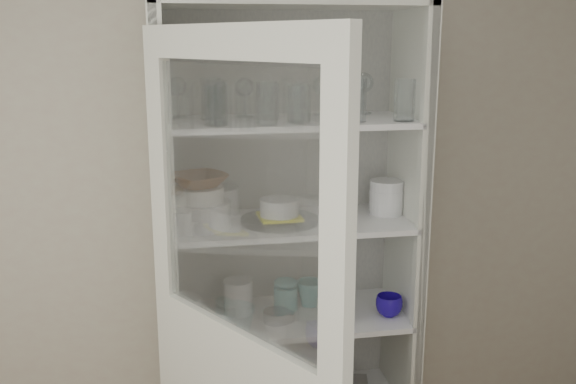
# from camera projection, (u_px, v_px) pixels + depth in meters

# --- Properties ---
(wall_back) EXTENTS (3.60, 0.02, 2.60)m
(wall_back) POSITION_uv_depth(u_px,v_px,m) (232.00, 199.00, 2.71)
(wall_back) COLOR #AD9E8E
(wall_back) RESTS_ON ground
(pantry_cabinet) EXTENTS (1.00, 0.45, 2.10)m
(pantry_cabinet) POSITION_uv_depth(u_px,v_px,m) (285.00, 290.00, 2.67)
(pantry_cabinet) COLOR silver
(pantry_cabinet) RESTS_ON floor
(tumbler_0) EXTENTS (0.10, 0.10, 0.15)m
(tumbler_0) POSITION_uv_depth(u_px,v_px,m) (217.00, 103.00, 2.24)
(tumbler_0) COLOR silver
(tumbler_0) RESTS_ON shelf_glass
(tumbler_1) EXTENTS (0.10, 0.10, 0.15)m
(tumbler_1) POSITION_uv_depth(u_px,v_px,m) (267.00, 103.00, 2.25)
(tumbler_1) COLOR silver
(tumbler_1) RESTS_ON shelf_glass
(tumbler_2) EXTENTS (0.09, 0.09, 0.14)m
(tumbler_2) POSITION_uv_depth(u_px,v_px,m) (215.00, 105.00, 2.23)
(tumbler_2) COLOR silver
(tumbler_2) RESTS_ON shelf_glass
(tumbler_3) EXTENTS (0.09, 0.09, 0.14)m
(tumbler_3) POSITION_uv_depth(u_px,v_px,m) (301.00, 104.00, 2.29)
(tumbler_3) COLOR silver
(tumbler_3) RESTS_ON shelf_glass
(tumbler_4) EXTENTS (0.08, 0.08, 0.13)m
(tumbler_4) POSITION_uv_depth(u_px,v_px,m) (297.00, 104.00, 2.32)
(tumbler_4) COLOR silver
(tumbler_4) RESTS_ON shelf_glass
(tumbler_5) EXTENTS (0.10, 0.10, 0.16)m
(tumbler_5) POSITION_uv_depth(u_px,v_px,m) (356.00, 100.00, 2.34)
(tumbler_5) COLOR silver
(tumbler_5) RESTS_ON shelf_glass
(tumbler_6) EXTENTS (0.09, 0.09, 0.15)m
(tumbler_6) POSITION_uv_depth(u_px,v_px,m) (405.00, 100.00, 2.36)
(tumbler_6) COLOR silver
(tumbler_6) RESTS_ON shelf_glass
(tumbler_7) EXTENTS (0.09, 0.09, 0.15)m
(tumbler_7) POSITION_uv_depth(u_px,v_px,m) (217.00, 100.00, 2.40)
(tumbler_7) COLOR silver
(tumbler_7) RESTS_ON shelf_glass
(tumbler_8) EXTENTS (0.08, 0.08, 0.16)m
(tumbler_8) POSITION_uv_depth(u_px,v_px,m) (211.00, 99.00, 2.40)
(tumbler_8) COLOR silver
(tumbler_8) RESTS_ON shelf_glass
(tumbler_9) EXTENTS (0.08, 0.08, 0.14)m
(tumbler_9) POSITION_uv_depth(u_px,v_px,m) (270.00, 101.00, 2.41)
(tumbler_9) COLOR silver
(tumbler_9) RESTS_ON shelf_glass
(goblet_0) EXTENTS (0.08, 0.08, 0.17)m
(goblet_0) POSITION_uv_depth(u_px,v_px,m) (178.00, 96.00, 2.45)
(goblet_0) COLOR silver
(goblet_0) RESTS_ON shelf_glass
(goblet_1) EXTENTS (0.07, 0.07, 0.17)m
(goblet_1) POSITION_uv_depth(u_px,v_px,m) (245.00, 96.00, 2.47)
(goblet_1) COLOR silver
(goblet_1) RESTS_ON shelf_glass
(goblet_2) EXTENTS (0.07, 0.07, 0.17)m
(goblet_2) POSITION_uv_depth(u_px,v_px,m) (322.00, 94.00, 2.54)
(goblet_2) COLOR silver
(goblet_2) RESTS_ON shelf_glass
(goblet_3) EXTENTS (0.08, 0.08, 0.18)m
(goblet_3) POSITION_uv_depth(u_px,v_px,m) (363.00, 91.00, 2.58)
(goblet_3) COLOR silver
(goblet_3) RESTS_ON shelf_glass
(plate_stack_front) EXTENTS (0.24, 0.24, 0.10)m
(plate_stack_front) POSITION_uv_depth(u_px,v_px,m) (200.00, 214.00, 2.43)
(plate_stack_front) COLOR silver
(plate_stack_front) RESTS_ON shelf_plates
(plate_stack_back) EXTENTS (0.21, 0.21, 0.11)m
(plate_stack_back) POSITION_uv_depth(u_px,v_px,m) (214.00, 200.00, 2.61)
(plate_stack_back) COLOR silver
(plate_stack_back) RESTS_ON shelf_plates
(cream_bowl) EXTENTS (0.25, 0.25, 0.06)m
(cream_bowl) POSITION_uv_depth(u_px,v_px,m) (199.00, 194.00, 2.41)
(cream_bowl) COLOR white
(cream_bowl) RESTS_ON plate_stack_front
(terracotta_bowl) EXTENTS (0.28, 0.28, 0.05)m
(terracotta_bowl) POSITION_uv_depth(u_px,v_px,m) (199.00, 180.00, 2.40)
(terracotta_bowl) COLOR brown
(terracotta_bowl) RESTS_ON cream_bowl
(glass_platter) EXTENTS (0.38, 0.38, 0.02)m
(glass_platter) POSITION_uv_depth(u_px,v_px,m) (280.00, 220.00, 2.50)
(glass_platter) COLOR silver
(glass_platter) RESTS_ON shelf_plates
(yellow_trivet) EXTENTS (0.17, 0.17, 0.01)m
(yellow_trivet) POSITION_uv_depth(u_px,v_px,m) (280.00, 217.00, 2.50)
(yellow_trivet) COLOR yellow
(yellow_trivet) RESTS_ON glass_platter
(white_ramekin) EXTENTS (0.19, 0.19, 0.07)m
(white_ramekin) POSITION_uv_depth(u_px,v_px,m) (280.00, 207.00, 2.49)
(white_ramekin) COLOR silver
(white_ramekin) RESTS_ON yellow_trivet
(grey_bowl_stack) EXTENTS (0.14, 0.14, 0.14)m
(grey_bowl_stack) POSITION_uv_depth(u_px,v_px,m) (386.00, 197.00, 2.61)
(grey_bowl_stack) COLOR silver
(grey_bowl_stack) RESTS_ON shelf_plates
(mug_blue) EXTENTS (0.11, 0.11, 0.09)m
(mug_blue) POSITION_uv_depth(u_px,v_px,m) (389.00, 306.00, 2.60)
(mug_blue) COLOR navy
(mug_blue) RESTS_ON shelf_mugs
(mug_teal) EXTENTS (0.15, 0.15, 0.11)m
(mug_teal) POSITION_uv_depth(u_px,v_px,m) (310.00, 293.00, 2.70)
(mug_teal) COLOR teal
(mug_teal) RESTS_ON shelf_mugs
(mug_white) EXTENTS (0.13, 0.13, 0.09)m
(mug_white) POSITION_uv_depth(u_px,v_px,m) (337.00, 313.00, 2.52)
(mug_white) COLOR silver
(mug_white) RESTS_ON shelf_mugs
(teal_jar) EXTENTS (0.10, 0.10, 0.12)m
(teal_jar) POSITION_uv_depth(u_px,v_px,m) (286.00, 296.00, 2.66)
(teal_jar) COLOR teal
(teal_jar) RESTS_ON shelf_mugs
(measuring_cups) EXTENTS (0.11, 0.11, 0.04)m
(measuring_cups) POSITION_uv_depth(u_px,v_px,m) (277.00, 316.00, 2.55)
(measuring_cups) COLOR #A6A7AB
(measuring_cups) RESTS_ON shelf_mugs
(white_canister) EXTENTS (0.12, 0.12, 0.14)m
(white_canister) POSITION_uv_depth(u_px,v_px,m) (238.00, 296.00, 2.62)
(white_canister) COLOR silver
(white_canister) RESTS_ON shelf_mugs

